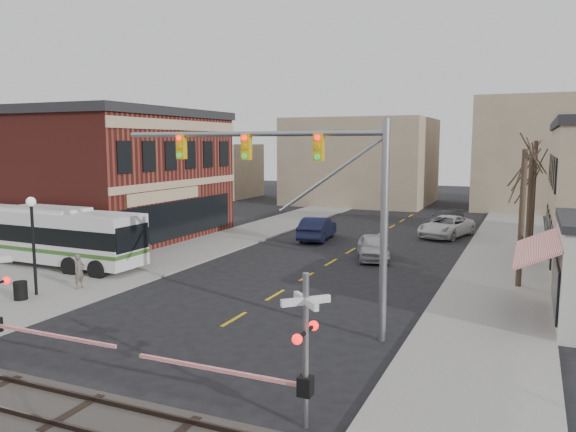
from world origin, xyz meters
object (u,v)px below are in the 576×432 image
Objects in this scene: car_c at (446,226)px; pedestrian_near at (79,271)px; transit_bus at (47,235)px; rr_crossing_east at (290,350)px; street_lamp at (32,226)px; trash_bin at (21,291)px; car_d at (445,219)px; rr_crossing_west at (2,301)px; traffic_signal_mast at (306,180)px; car_b at (317,228)px; pedestrian_far at (98,255)px; car_a at (373,247)px.

pedestrian_near is at bearing -105.63° from car_c.
transit_bus is 2.21× the size of car_c.
street_lamp reaches higher than rr_crossing_east.
street_lamp reaches higher than trash_bin.
car_d is (14.25, 31.26, 0.16)m from trash_bin.
transit_bus is 23.42m from rr_crossing_east.
rr_crossing_west is at bearing -44.73° from trash_bin.
street_lamp is 2.72× the size of pedestrian_near.
street_lamp is at bearing -105.60° from car_c.
traffic_signal_mast is at bearing 108.70° from rr_crossing_east.
traffic_signal_mast is 14.32m from trash_bin.
street_lamp is at bearing -47.48° from transit_bus.
car_b reaches higher than car_d.
rr_crossing_west is 37.48m from car_d.
rr_crossing_east is (2.37, -7.00, -3.83)m from traffic_signal_mast.
pedestrian_far is at bearing 119.24° from rr_crossing_west.
traffic_signal_mast is 30.06m from car_d.
traffic_signal_mast is 1.92× the size of car_c.
car_b is at bearing 109.17° from rr_crossing_east.
traffic_signal_mast reaches higher than pedestrian_far.
pedestrian_near is (5.82, -3.54, -0.89)m from transit_bus.
car_a is (16.95, 9.53, -1.08)m from transit_bus.
rr_crossing_east reaches higher than trash_bin.
pedestrian_near is at bearing -95.72° from car_d.
car_b is (-5.64, 5.20, 0.09)m from car_a.
rr_crossing_west reaches higher than car_d.
car_a is 7.67m from car_b.
car_b is at bearing -133.51° from car_c.
traffic_signal_mast is at bearing -56.15° from pedestrian_far.
trash_bin is at bearing -172.85° from traffic_signal_mast.
transit_bus is 2.47× the size of car_b.
car_b is at bearing 23.68° from pedestrian_far.
car_c is (1.87, 24.40, -4.99)m from traffic_signal_mast.
traffic_signal_mast is at bearing -13.92° from transit_bus.
pedestrian_far is (-14.50, 4.71, -4.92)m from traffic_signal_mast.
rr_crossing_west is at bearing -127.64° from car_a.
car_a is at bearing -39.57° from pedestrian_near.
traffic_signal_mast reaches higher than street_lamp.
traffic_signal_mast is 14.92m from car_a.
rr_crossing_west reaches higher than car_b.
rr_crossing_east is at bearing -29.33° from transit_bus.
car_b is (-6.74, 19.20, -4.94)m from traffic_signal_mast.
rr_crossing_west reaches higher than pedestrian_near.
rr_crossing_west is at bearing -49.21° from street_lamp.
rr_crossing_east is 0.97× the size of car_c.
rr_crossing_east is at bearing -18.91° from trash_bin.
car_c is at bearing 55.07° from car_a.
car_c is (-0.50, 31.40, -1.16)m from rr_crossing_east.
car_b is 16.44m from pedestrian_far.
trash_bin is at bearing -95.41° from car_d.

